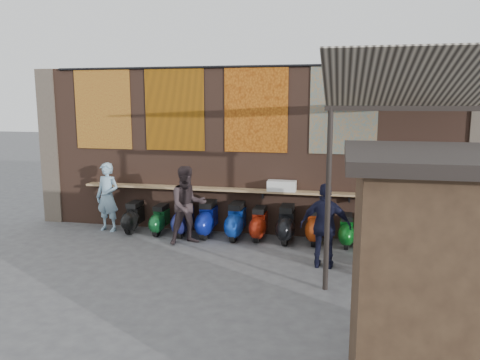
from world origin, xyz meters
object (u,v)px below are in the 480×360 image
Objects in this scene: scooter_stool_4 at (236,221)px; scooter_stool_5 at (259,224)px; scooter_stool_9 at (374,231)px; diner_left at (108,197)px; shopper_navy at (325,226)px; scooter_stool_3 at (207,219)px; scooter_stool_1 at (160,220)px; shopper_tan at (394,225)px; scooter_stool_8 at (346,231)px; diner_right at (188,205)px; shelf_box at (282,186)px; scooter_stool_7 at (315,226)px; scooter_stool_6 at (286,224)px; scooter_stool_2 at (183,219)px; scooter_stool_0 at (134,217)px.

scooter_stool_5 is (0.54, 0.04, -0.04)m from scooter_stool_4.
scooter_stool_9 is 6.40m from diner_left.
shopper_navy reaches higher than scooter_stool_5.
scooter_stool_1 is at bearing -179.20° from scooter_stool_3.
shopper_tan is (4.07, -1.46, 0.48)m from scooter_stool_3.
scooter_stool_1 is 4.30m from shopper_navy.
diner_right is (-3.50, -0.55, 0.53)m from scooter_stool_8.
scooter_stool_3 is 1.25m from scooter_stool_5.
shelf_box is 0.89× the size of scooter_stool_1.
shopper_tan is at bearing -2.10° from diner_left.
diner_right is (-0.98, -0.58, 0.46)m from scooter_stool_4.
shelf_box is at bearing 17.23° from scooter_stool_4.
diner_left reaches higher than scooter_stool_7.
scooter_stool_1 is 0.99× the size of scooter_stool_8.
scooter_stool_1 is at bearing 147.99° from shopper_tan.
scooter_stool_5 is (2.44, 0.02, 0.03)m from scooter_stool_1.
scooter_stool_6 is 0.49× the size of shopper_tan.
diner_left reaches higher than scooter_stool_2.
scooter_stool_4 is 1.23m from diner_right.
scooter_stool_4 is 0.54m from scooter_stool_5.
shopper_navy is at bearing -44.39° from scooter_stool_5.
scooter_stool_3 is at bearing -27.08° from shopper_navy.
scooter_stool_8 is (1.98, -0.07, -0.03)m from scooter_stool_5.
scooter_stool_1 is 1.46m from diner_left.
scooter_stool_6 is at bearing -2.31° from scooter_stool_5.
scooter_stool_8 is 1.72m from shopper_tan.
scooter_stool_8 is at bearing -13.10° from shelf_box.
shopper_navy reaches higher than scooter_stool_7.
scooter_stool_6 reaches higher than scooter_stool_5.
shelf_box is 1.93m from scooter_stool_3.
shopper_tan reaches higher than shopper_navy.
shelf_box is 3.06m from scooter_stool_1.
scooter_stool_6 is (1.18, 0.01, -0.00)m from scooter_stool_4.
scooter_stool_6 is at bearing -178.99° from scooter_stool_9.
shelf_box is at bearing 4.47° from scooter_stool_0.
scooter_stool_3 is 0.52× the size of diner_left.
scooter_stool_0 is 0.88× the size of scooter_stool_6.
scooter_stool_5 is 0.95× the size of scooter_stool_7.
scooter_stool_0 is 0.83m from diner_left.
scooter_stool_3 is at bearing -179.28° from scooter_stool_7.
scooter_stool_7 is (2.53, 0.03, -0.02)m from scooter_stool_3.
shopper_navy is (5.36, -1.51, -0.03)m from diner_left.
scooter_stool_5 is at bearing 135.91° from shopper_tan.
scooter_stool_2 is 3.12m from scooter_stool_7.
diner_right is (-2.80, -0.64, 0.48)m from scooter_stool_7.
scooter_stool_7 is 0.71m from scooter_stool_8.
shelf_box is 1.78m from scooter_stool_8.
diner_left is at bearing -178.47° from scooter_stool_0.
shopper_tan is at bearing -80.34° from scooter_stool_9.
scooter_stool_6 is at bearing -57.09° from shopper_navy.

